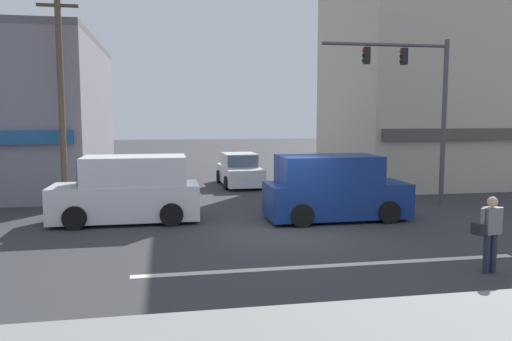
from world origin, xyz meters
TOP-DOWN VIEW (x-y plane):
  - ground_plane at (0.00, 0.00)m, footprint 120.00×120.00m
  - lane_marking_stripe at (0.00, -3.50)m, footprint 9.00×0.24m
  - building_right_corner at (10.16, 9.74)m, footprint 10.33×8.47m
  - utility_pole_near_left at (-7.31, 4.91)m, footprint 1.40×0.22m
  - utility_pole_far_right at (7.98, 9.36)m, footprint 1.40×0.22m
  - traffic_light_mast at (5.66, 3.22)m, footprint 4.89×0.26m
  - van_waiting_far at (1.69, 1.36)m, footprint 4.62×2.07m
  - sedan_crossing_rightbound at (-0.13, 9.93)m, footprint 1.98×4.15m
  - van_crossing_center at (-4.88, 2.24)m, footprint 4.61×2.05m
  - pedestrian_foreground_with_bag at (3.11, -4.62)m, footprint 0.68×0.29m

SIDE VIEW (x-z plane):
  - ground_plane at x=0.00m, z-range 0.00..0.00m
  - lane_marking_stripe at x=0.00m, z-range 0.00..0.01m
  - sedan_crossing_rightbound at x=-0.13m, z-range -0.08..1.50m
  - pedestrian_foreground_with_bag at x=3.11m, z-range 0.12..1.79m
  - van_waiting_far at x=1.69m, z-range -0.05..2.06m
  - van_crossing_center at x=-4.88m, z-range -0.05..2.06m
  - utility_pole_near_left at x=-7.31m, z-range 0.15..7.79m
  - traffic_light_mast at x=5.66m, z-range 1.08..7.28m
  - utility_pole_far_right at x=7.98m, z-range 0.15..9.11m
  - building_right_corner at x=10.16m, z-range 0.00..11.02m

